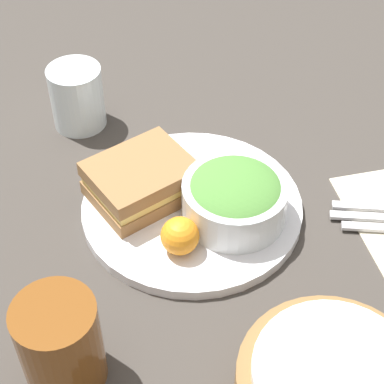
% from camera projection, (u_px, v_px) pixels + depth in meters
% --- Properties ---
extents(ground_plane, '(4.00, 4.00, 0.00)m').
position_uv_depth(ground_plane, '(192.00, 211.00, 0.84)').
color(ground_plane, '#3D3833').
extents(plate, '(0.29, 0.29, 0.01)m').
position_uv_depth(plate, '(192.00, 207.00, 0.84)').
color(plate, silver).
rests_on(plate, ground_plane).
extents(sandwich, '(0.16, 0.14, 0.05)m').
position_uv_depth(sandwich, '(141.00, 180.00, 0.82)').
color(sandwich, olive).
rests_on(sandwich, plate).
extents(salad_bowl, '(0.13, 0.13, 0.06)m').
position_uv_depth(salad_bowl, '(235.00, 197.00, 0.79)').
color(salad_bowl, white).
rests_on(salad_bowl, plate).
extents(dressing_cup, '(0.06, 0.06, 0.04)m').
position_uv_depth(dressing_cup, '(212.00, 163.00, 0.85)').
color(dressing_cup, '#99999E').
rests_on(dressing_cup, plate).
extents(orange_wedge, '(0.05, 0.05, 0.05)m').
position_uv_depth(orange_wedge, '(180.00, 236.00, 0.76)').
color(orange_wedge, orange).
rests_on(orange_wedge, plate).
extents(drink_glass, '(0.08, 0.08, 0.11)m').
position_uv_depth(drink_glass, '(61.00, 344.00, 0.63)').
color(drink_glass, brown).
rests_on(drink_glass, ground_plane).
extents(water_glass, '(0.08, 0.08, 0.09)m').
position_uv_depth(water_glass, '(77.00, 97.00, 0.94)').
color(water_glass, silver).
rests_on(water_glass, ground_plane).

